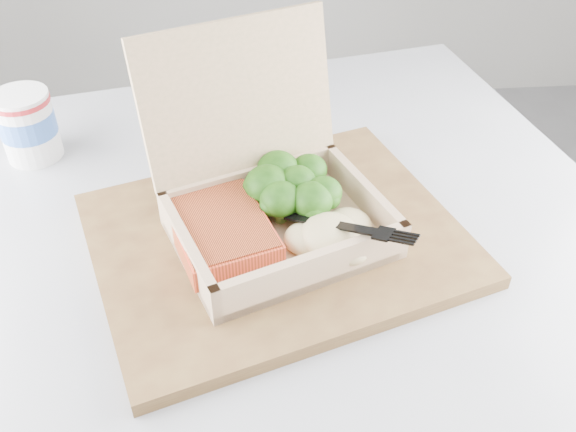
{
  "coord_description": "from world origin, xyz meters",
  "views": [
    {
      "loc": [
        0.6,
        -0.17,
        1.22
      ],
      "look_at": [
        0.64,
        0.35,
        0.79
      ],
      "focal_mm": 40.0,
      "sensor_mm": 36.0,
      "label": 1
    }
  ],
  "objects": [
    {
      "name": "salmon_fillet",
      "position": [
        0.57,
        0.34,
        0.78
      ],
      "size": [
        0.13,
        0.15,
        0.03
      ],
      "primitive_type": "cube",
      "rotation": [
        0.0,
        0.0,
        0.32
      ],
      "color": "#F54E30",
      "rests_on": "takeout_container"
    },
    {
      "name": "paper_cup",
      "position": [
        0.32,
        0.55,
        0.79
      ],
      "size": [
        0.07,
        0.07,
        0.09
      ],
      "color": "silver",
      "rests_on": "cafe_table"
    },
    {
      "name": "cafe_table",
      "position": [
        0.63,
        0.36,
        0.55
      ],
      "size": [
        0.98,
        0.98,
        0.74
      ],
      "rotation": [
        0.0,
        0.0,
        0.21
      ],
      "color": "black",
      "rests_on": "floor"
    },
    {
      "name": "mashed_potatoes",
      "position": [
        0.68,
        0.32,
        0.78
      ],
      "size": [
        0.1,
        0.09,
        0.03
      ],
      "primitive_type": "ellipsoid",
      "color": "#D4C789",
      "rests_on": "takeout_container"
    },
    {
      "name": "plastic_fork",
      "position": [
        0.66,
        0.33,
        0.8
      ],
      "size": [
        0.13,
        0.1,
        0.03
      ],
      "rotation": [
        0.0,
        0.0,
        4.08
      ],
      "color": "black",
      "rests_on": "mashed_potatoes"
    },
    {
      "name": "serving_tray",
      "position": [
        0.63,
        0.36,
        0.75
      ],
      "size": [
        0.47,
        0.42,
        0.02
      ],
      "primitive_type": "cube",
      "rotation": [
        0.0,
        0.0,
        0.32
      ],
      "color": "brown",
      "rests_on": "cafe_table"
    },
    {
      "name": "receipt",
      "position": [
        0.57,
        0.57,
        0.74
      ],
      "size": [
        0.12,
        0.17,
        0.0
      ],
      "primitive_type": "cube",
      "rotation": [
        0.0,
        0.0,
        -0.26
      ],
      "color": "silver",
      "rests_on": "cafe_table"
    },
    {
      "name": "broccoli_pile",
      "position": [
        0.65,
        0.39,
        0.79
      ],
      "size": [
        0.12,
        0.12,
        0.04
      ],
      "primitive_type": null,
      "color": "#327419",
      "rests_on": "takeout_container"
    },
    {
      "name": "takeout_container",
      "position": [
        0.62,
        0.38,
        0.81
      ],
      "size": [
        0.28,
        0.28,
        0.2
      ],
      "rotation": [
        0.0,
        0.0,
        0.38
      ],
      "color": "tan",
      "rests_on": "serving_tray"
    }
  ]
}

